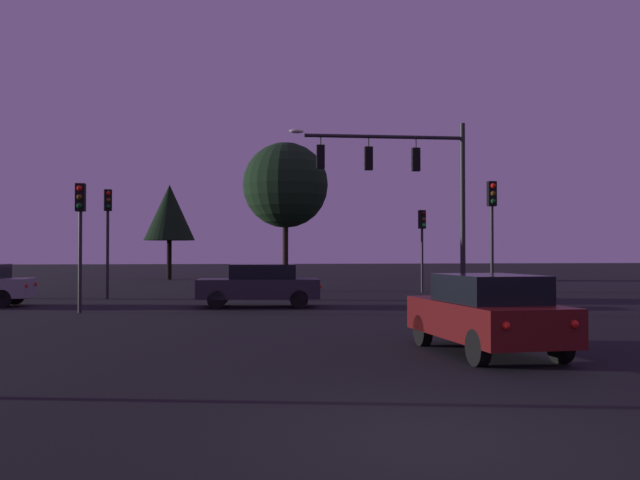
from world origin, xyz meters
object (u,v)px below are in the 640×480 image
Objects in this scene: traffic_light_corner_left at (80,221)px; traffic_light_far_side at (492,218)px; traffic_light_corner_right at (108,222)px; traffic_light_median at (422,234)px; traffic_signal_mast_arm at (408,176)px; car_crossing_right at (260,285)px; car_nearside_lane at (487,313)px; tree_center_horizon at (285,185)px; tree_behind_sign at (169,213)px.

traffic_light_corner_left is 14.19m from traffic_light_far_side.
traffic_light_corner_right is 14.57m from traffic_light_median.
car_crossing_right is at bearing -168.62° from traffic_signal_mast_arm.
tree_center_horizon reaches higher than car_nearside_lane.
car_nearside_lane is (-4.64, -10.95, -2.40)m from traffic_light_far_side.
tree_behind_sign is (-13.37, 17.65, 1.95)m from traffic_light_median.
traffic_light_corner_left is at bearing -164.36° from car_crossing_right.
traffic_light_corner_right reaches higher than car_nearside_lane.
traffic_light_far_side reaches higher than traffic_light_corner_left.
traffic_light_corner_left is 6.44m from car_crossing_right.
traffic_light_median is (14.36, 2.42, -0.39)m from traffic_light_corner_right.
traffic_signal_mast_arm is 0.93× the size of tree_center_horizon.
traffic_light_far_side reaches higher than car_nearside_lane.
traffic_signal_mast_arm is 1.52× the size of traffic_light_corner_right.
traffic_light_corner_left is 1.04× the size of traffic_light_median.
traffic_light_far_side is at bearing -39.35° from traffic_signal_mast_arm.
car_nearside_lane is at bearing -85.03° from tree_center_horizon.
tree_center_horizon is at bearing 30.07° from traffic_light_corner_right.
traffic_light_corner_left is 13.89m from tree_center_horizon.
traffic_light_median is (2.49, 6.40, -2.06)m from traffic_signal_mast_arm.
traffic_light_median is at bearing 76.72° from car_nearside_lane.
tree_center_horizon reaches higher than traffic_light_far_side.
traffic_light_corner_left is 0.91× the size of traffic_light_corner_right.
car_nearside_lane is 0.61× the size of tree_behind_sign.
tree_behind_sign is at bearing 127.14° from traffic_light_median.
traffic_light_median is at bearing 42.40° from car_crossing_right.
traffic_signal_mast_arm is 1.69× the size of car_nearside_lane.
car_crossing_right is at bearing 15.64° from traffic_light_corner_left.
car_nearside_lane is (9.78, -17.01, -2.45)m from traffic_light_corner_right.
traffic_light_corner_right is 15.64m from traffic_light_far_side.
car_nearside_lane and car_crossing_right have the same top height.
tree_behind_sign is (0.99, 20.08, 1.55)m from traffic_light_corner_right.
traffic_light_corner_left is 26.93m from tree_behind_sign.
traffic_light_corner_right is 1.11× the size of car_nearside_lane.
tree_center_horizon is at bearing 161.60° from traffic_light_median.
tree_behind_sign is (-5.09, 25.22, 3.99)m from car_crossing_right.
traffic_light_corner_left is at bearing 132.97° from car_nearside_lane.
traffic_signal_mast_arm is 1.55× the size of traffic_light_far_side.
traffic_light_median is at bearing 90.35° from traffic_light_far_side.
car_nearside_lane is at bearing -60.11° from traffic_light_corner_right.
traffic_signal_mast_arm is 1.57× the size of car_crossing_right.
tree_center_horizon is at bearing 121.50° from traffic_light_far_side.
traffic_light_corner_left is at bearing -91.60° from tree_behind_sign.
tree_behind_sign is at bearing 114.01° from tree_center_horizon.
traffic_light_corner_right is at bearing 139.79° from car_crossing_right.
car_crossing_right is at bearing 107.29° from car_nearside_lane.
traffic_light_corner_left is 14.15m from car_nearside_lane.
traffic_signal_mast_arm is at bearing 140.65° from traffic_light_far_side.
traffic_light_corner_left reaches higher than traffic_light_median.
traffic_light_median is at bearing 33.08° from traffic_light_corner_left.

